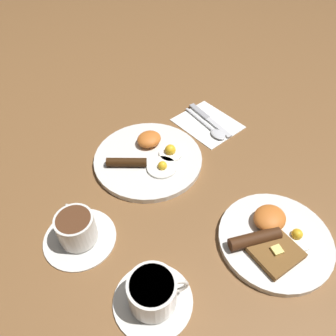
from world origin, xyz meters
The scene contains 8 objects.
ground_plane centered at (0.00, 0.00, 0.00)m, with size 3.00×3.00×0.00m, color brown.
breakfast_plate_near centered at (0.00, 0.00, 0.01)m, with size 0.29×0.29×0.05m.
breakfast_plate_far centered at (-0.04, 0.37, 0.01)m, with size 0.24×0.24×0.05m.
teacup_near centered at (0.26, 0.08, 0.03)m, with size 0.16×0.16×0.08m.
teacup_far centered at (0.23, 0.29, 0.03)m, with size 0.15×0.15×0.08m.
napkin centered at (-0.23, 0.00, 0.00)m, with size 0.15×0.18×0.01m, color white.
knife centered at (-0.25, -0.01, 0.01)m, with size 0.04×0.19×0.01m.
spoon centered at (-0.22, 0.04, 0.01)m, with size 0.04×0.18×0.01m.
Camera 1 is at (0.38, 0.49, 0.63)m, focal length 35.00 mm.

